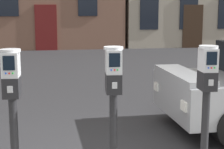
{
  "coord_description": "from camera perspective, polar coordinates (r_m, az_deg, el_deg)",
  "views": [
    {
      "loc": [
        -0.69,
        -4.26,
        2.03
      ],
      "look_at": [
        -0.02,
        -0.1,
        1.27
      ],
      "focal_mm": 60.99,
      "sensor_mm": 36.0,
      "label": 1
    }
  ],
  "objects": [
    {
      "name": "parking_meter_twin_adjacent",
      "position": [
        4.21,
        0.22,
        -1.93
      ],
      "size": [
        0.23,
        0.26,
        1.45
      ],
      "rotation": [
        0.0,
        0.0,
        -1.63
      ],
      "color": "black",
      "rests_on": "sidewalk_slab"
    },
    {
      "name": "parking_meter_end_of_row",
      "position": [
        4.51,
        14.05,
        -1.46
      ],
      "size": [
        0.23,
        0.26,
        1.45
      ],
      "rotation": [
        0.0,
        0.0,
        -1.63
      ],
      "color": "black",
      "rests_on": "sidewalk_slab"
    },
    {
      "name": "parking_meter_near_kerb",
      "position": [
        4.18,
        -14.76,
        -2.43
      ],
      "size": [
        0.23,
        0.26,
        1.45
      ],
      "rotation": [
        0.0,
        0.0,
        -1.63
      ],
      "color": "black",
      "rests_on": "sidewalk_slab"
    }
  ]
}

